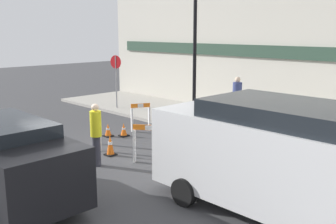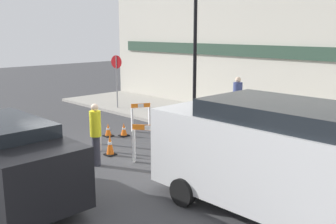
{
  "view_description": "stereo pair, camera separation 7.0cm",
  "coord_description": "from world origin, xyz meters",
  "px_view_note": "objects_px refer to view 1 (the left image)",
  "views": [
    {
      "loc": [
        9.41,
        -5.71,
        3.63
      ],
      "look_at": [
        0.38,
        3.16,
        1.0
      ],
      "focal_mm": 42.0,
      "sensor_mm": 36.0,
      "label": 1
    },
    {
      "loc": [
        9.46,
        -5.66,
        3.63
      ],
      "look_at": [
        0.38,
        3.16,
        1.0
      ],
      "focal_mm": 42.0,
      "sensor_mm": 36.0,
      "label": 2
    }
  ],
  "objects_px": {
    "parked_car_1": "(3,156)",
    "work_van": "(281,155)",
    "streetlamp_post": "(195,13)",
    "person_worker": "(96,132)",
    "stop_sign": "(116,73)",
    "person_pedestrian": "(237,97)"
  },
  "relations": [
    {
      "from": "stop_sign",
      "to": "person_pedestrian",
      "type": "bearing_deg",
      "value": -174.63
    },
    {
      "from": "parked_car_1",
      "to": "work_van",
      "type": "height_order",
      "value": "work_van"
    },
    {
      "from": "person_pedestrian",
      "to": "parked_car_1",
      "type": "height_order",
      "value": "person_pedestrian"
    },
    {
      "from": "stop_sign",
      "to": "person_worker",
      "type": "bearing_deg",
      "value": 125.23
    },
    {
      "from": "streetlamp_post",
      "to": "person_worker",
      "type": "relative_size",
      "value": 3.78
    },
    {
      "from": "stop_sign",
      "to": "work_van",
      "type": "height_order",
      "value": "stop_sign"
    },
    {
      "from": "work_van",
      "to": "stop_sign",
      "type": "bearing_deg",
      "value": 158.86
    },
    {
      "from": "stop_sign",
      "to": "parked_car_1",
      "type": "height_order",
      "value": "stop_sign"
    },
    {
      "from": "streetlamp_post",
      "to": "stop_sign",
      "type": "bearing_deg",
      "value": 178.08
    },
    {
      "from": "streetlamp_post",
      "to": "stop_sign",
      "type": "distance_m",
      "value": 5.54
    },
    {
      "from": "stop_sign",
      "to": "work_van",
      "type": "bearing_deg",
      "value": 145.32
    },
    {
      "from": "streetlamp_post",
      "to": "work_van",
      "type": "distance_m",
      "value": 7.67
    },
    {
      "from": "streetlamp_post",
      "to": "stop_sign",
      "type": "relative_size",
      "value": 2.71
    },
    {
      "from": "person_worker",
      "to": "work_van",
      "type": "height_order",
      "value": "work_van"
    },
    {
      "from": "streetlamp_post",
      "to": "person_worker",
      "type": "distance_m",
      "value": 5.96
    },
    {
      "from": "person_worker",
      "to": "work_van",
      "type": "distance_m",
      "value": 5.09
    },
    {
      "from": "stop_sign",
      "to": "person_worker",
      "type": "xyz_separation_m",
      "value": [
        5.77,
        -5.05,
        -0.8
      ]
    },
    {
      "from": "person_pedestrian",
      "to": "parked_car_1",
      "type": "relative_size",
      "value": 0.38
    },
    {
      "from": "streetlamp_post",
      "to": "stop_sign",
      "type": "xyz_separation_m",
      "value": [
        -4.94,
        0.17,
        -2.51
      ]
    },
    {
      "from": "parked_car_1",
      "to": "person_pedestrian",
      "type": "bearing_deg",
      "value": 94.83
    },
    {
      "from": "stop_sign",
      "to": "person_worker",
      "type": "distance_m",
      "value": 7.71
    },
    {
      "from": "stop_sign",
      "to": "parked_car_1",
      "type": "bearing_deg",
      "value": 115.24
    }
  ]
}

